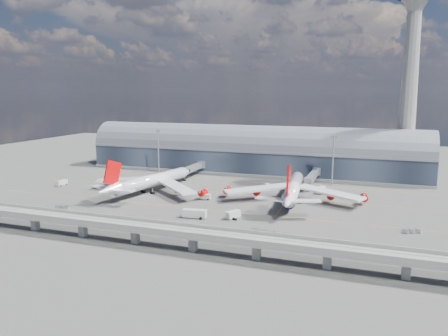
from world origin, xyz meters
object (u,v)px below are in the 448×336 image
(cargo_train_1, at_px, (265,233))
(airliner_left, at_px, (150,181))
(airliner_right, at_px, (293,190))
(floodlight_mast_right, at_px, (333,159))
(service_truck_3, at_px, (233,215))
(cargo_train_0, at_px, (62,207))
(cargo_train_2, at_px, (412,231))
(service_truck_5, at_px, (268,187))
(service_truck_0, at_px, (62,183))
(floodlight_mast_left, at_px, (158,150))
(control_tower, at_px, (409,84))
(service_truck_4, at_px, (321,190))
(service_truck_2, at_px, (195,214))
(service_truck_1, at_px, (206,197))

(cargo_train_1, bearing_deg, airliner_left, 46.73)
(airliner_left, distance_m, airliner_right, 67.87)
(floodlight_mast_right, distance_m, service_truck_3, 80.09)
(cargo_train_0, bearing_deg, floodlight_mast_right, -49.82)
(floodlight_mast_right, bearing_deg, cargo_train_2, -63.92)
(airliner_left, bearing_deg, floodlight_mast_right, 41.45)
(service_truck_3, xyz_separation_m, service_truck_5, (0.53, 53.60, -0.23))
(cargo_train_0, bearing_deg, airliner_right, -63.24)
(service_truck_0, xyz_separation_m, cargo_train_0, (31.34, -37.50, -0.59))
(airliner_right, height_order, cargo_train_1, airliner_right)
(service_truck_3, bearing_deg, floodlight_mast_left, 160.02)
(control_tower, relative_size, service_truck_4, 17.18)
(cargo_train_2, bearing_deg, airliner_left, 100.43)
(service_truck_4, distance_m, service_truck_5, 25.85)
(control_tower, bearing_deg, service_truck_4, -127.95)
(service_truck_5, bearing_deg, cargo_train_2, -71.70)
(airliner_right, height_order, cargo_train_2, airliner_right)
(airliner_left, distance_m, service_truck_2, 48.69)
(floodlight_mast_left, xyz_separation_m, floodlight_mast_right, (100.00, 0.00, 0.00))
(service_truck_0, height_order, service_truck_3, service_truck_3)
(service_truck_4, bearing_deg, service_truck_5, -166.92)
(floodlight_mast_right, xyz_separation_m, service_truck_2, (-43.39, -77.87, -11.90))
(floodlight_mast_left, xyz_separation_m, airliner_right, (87.37, -40.42, -8.21))
(floodlight_mast_right, xyz_separation_m, service_truck_5, (-28.75, -19.95, -12.34))
(airliner_right, height_order, service_truck_0, airliner_right)
(cargo_train_0, bearing_deg, control_tower, -50.25)
(floodlight_mast_right, relative_size, service_truck_4, 4.29)
(airliner_left, distance_m, service_truck_0, 50.88)
(service_truck_5, bearing_deg, control_tower, 3.49)
(cargo_train_1, bearing_deg, service_truck_0, 59.57)
(floodlight_mast_right, relative_size, service_truck_0, 3.91)
(airliner_left, distance_m, cargo_train_2, 116.61)
(service_truck_2, bearing_deg, service_truck_1, 6.27)
(service_truck_1, bearing_deg, control_tower, -50.56)
(service_truck_0, height_order, service_truck_1, service_truck_0)
(floodlight_mast_right, relative_size, cargo_train_2, 3.87)
(cargo_train_1, bearing_deg, airliner_right, -10.63)
(floodlight_mast_right, xyz_separation_m, cargo_train_2, (33.95, -69.37, -12.86))
(service_truck_3, bearing_deg, airliner_left, 178.01)
(service_truck_5, xyz_separation_m, cargo_train_2, (62.70, -49.42, -0.53))
(airliner_right, bearing_deg, cargo_train_0, -159.18)
(control_tower, height_order, cargo_train_2, control_tower)
(floodlight_mast_right, height_order, service_truck_5, floodlight_mast_right)
(service_truck_0, xyz_separation_m, service_truck_4, (128.03, 26.48, 0.22))
(cargo_train_2, bearing_deg, floodlight_mast_right, 47.93)
(control_tower, relative_size, airliner_right, 1.56)
(cargo_train_0, bearing_deg, service_truck_0, 39.73)
(floodlight_mast_left, bearing_deg, service_truck_3, -46.13)
(control_tower, relative_size, service_truck_1, 23.06)
(service_truck_0, xyz_separation_m, service_truck_1, (80.84, -2.66, -0.12))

